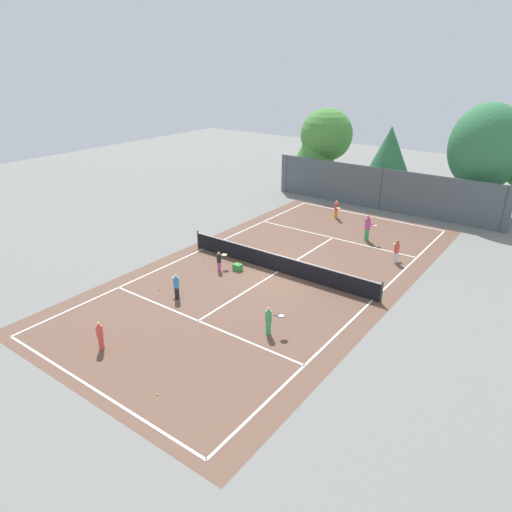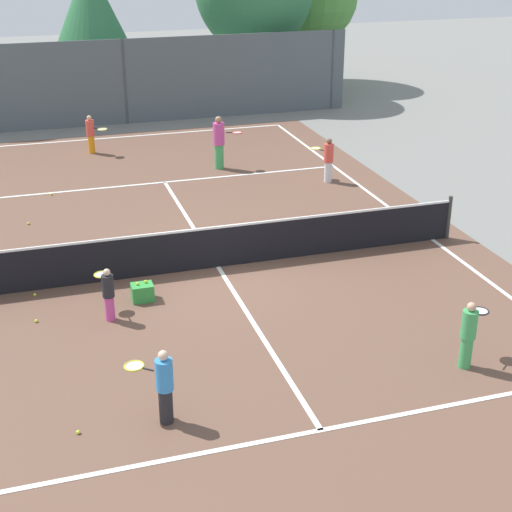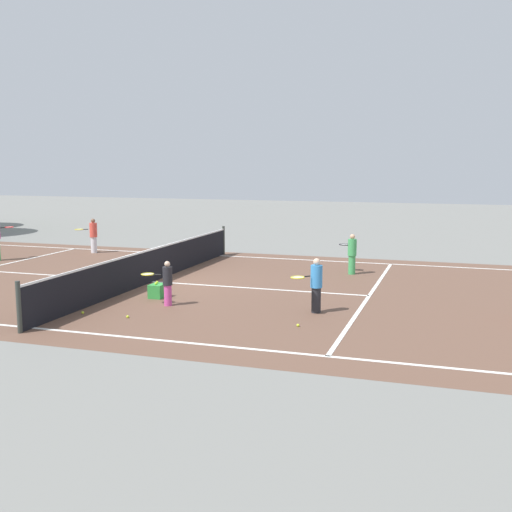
{
  "view_description": "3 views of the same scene",
  "coord_description": "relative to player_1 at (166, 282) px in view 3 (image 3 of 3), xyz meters",
  "views": [
    {
      "loc": [
        12.64,
        -19.28,
        10.84
      ],
      "look_at": [
        -0.78,
        -0.98,
        1.08
      ],
      "focal_mm": 32.59,
      "sensor_mm": 36.0,
      "label": 1
    },
    {
      "loc": [
        -3.86,
        -15.47,
        7.32
      ],
      "look_at": [
        0.23,
        -2.21,
        1.18
      ],
      "focal_mm": 53.71,
      "sensor_mm": 36.0,
      "label": 2
    },
    {
      "loc": [
        -16.3,
        -8.54,
        3.5
      ],
      "look_at": [
        -0.05,
        -3.25,
        0.94
      ],
      "focal_mm": 43.65,
      "sensor_mm": 36.0,
      "label": 3
    }
  ],
  "objects": [
    {
      "name": "ground_plane",
      "position": [
        2.68,
        1.78,
        -0.59
      ],
      "size": [
        80.0,
        80.0,
        0.0
      ],
      "primitive_type": "plane",
      "color": "slate"
    },
    {
      "name": "court_surface",
      "position": [
        2.68,
        1.78,
        -0.58
      ],
      "size": [
        13.0,
        25.0,
        0.01
      ],
      "color": "brown",
      "rests_on": "ground_plane"
    },
    {
      "name": "tennis_net",
      "position": [
        2.68,
        1.78,
        -0.08
      ],
      "size": [
        11.9,
        0.1,
        1.1
      ],
      "color": "#333833",
      "rests_on": "ground_plane"
    },
    {
      "name": "player_1",
      "position": [
        0.0,
        0.0,
        0.0
      ],
      "size": [
        0.36,
        0.82,
        1.12
      ],
      "color": "#D14799",
      "rests_on": "ground_plane"
    },
    {
      "name": "player_2",
      "position": [
        0.4,
        -3.67,
        0.09
      ],
      "size": [
        0.78,
        0.72,
        1.3
      ],
      "color": "#232328",
      "rests_on": "ground_plane"
    },
    {
      "name": "player_3",
      "position": [
        5.82,
        -3.62,
        0.08
      ],
      "size": [
        0.79,
        0.7,
        1.28
      ],
      "color": "#3FA559",
      "rests_on": "ground_plane"
    },
    {
      "name": "player_6",
      "position": [
        7.39,
        6.8,
        0.12
      ],
      "size": [
        0.6,
        0.85,
        1.35
      ],
      "color": "silver",
      "rests_on": "ground_plane"
    },
    {
      "name": "ball_crate",
      "position": [
        0.76,
        0.63,
        -0.4
      ],
      "size": [
        0.45,
        0.36,
        0.43
      ],
      "color": "green",
      "rests_on": "ground_plane"
    },
    {
      "name": "tennis_ball_2",
      "position": [
        -0.16,
        3.2,
        -0.55
      ],
      "size": [
        0.07,
        0.07,
        0.07
      ],
      "primitive_type": "sphere",
      "color": "#CCE533",
      "rests_on": "ground_plane"
    },
    {
      "name": "tennis_ball_3",
      "position": [
        -0.95,
        -3.59,
        -0.55
      ],
      "size": [
        0.07,
        0.07,
        0.07
      ],
      "primitive_type": "sphere",
      "color": "#CCE533",
      "rests_on": "ground_plane"
    },
    {
      "name": "tennis_ball_4",
      "position": [
        -1.42,
        0.29,
        -0.55
      ],
      "size": [
        0.07,
        0.07,
        0.07
      ],
      "primitive_type": "sphere",
      "color": "#CCE533",
      "rests_on": "ground_plane"
    },
    {
      "name": "tennis_ball_5",
      "position": [
        -1.4,
        1.48,
        -0.55
      ],
      "size": [
        0.07,
        0.07,
        0.07
      ],
      "primitive_type": "sphere",
      "color": "#CCE533",
      "rests_on": "ground_plane"
    }
  ]
}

